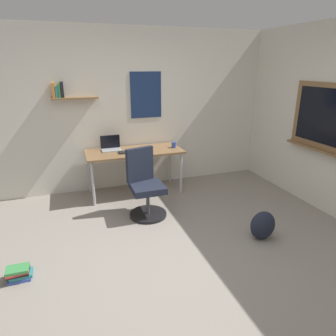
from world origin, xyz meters
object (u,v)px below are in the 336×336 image
object	(u,v)px
desk	(134,155)
book_stack_on_floor	(19,273)
computer_mouse	(148,150)
laptop	(111,147)
coffee_mug	(174,145)
office_chair	(145,188)
backpack	(263,225)
keyboard	(131,152)

from	to	relation	value
desk	book_stack_on_floor	size ratio (longest dim) A/B	6.25
computer_mouse	laptop	bearing A→B (deg)	156.41
desk	coffee_mug	size ratio (longest dim) A/B	16.58
office_chair	laptop	world-z (taller)	laptop
computer_mouse	backpack	world-z (taller)	computer_mouse
desk	laptop	bearing A→B (deg)	155.58
book_stack_on_floor	laptop	bearing A→B (deg)	56.55
laptop	computer_mouse	distance (m)	0.60
office_chair	laptop	size ratio (longest dim) A/B	3.06
backpack	computer_mouse	bearing A→B (deg)	117.49
desk	computer_mouse	distance (m)	0.24
desk	keyboard	distance (m)	0.14
laptop	keyboard	bearing A→B (deg)	-41.82
laptop	keyboard	distance (m)	0.36
desk	office_chair	world-z (taller)	office_chair
office_chair	coffee_mug	size ratio (longest dim) A/B	10.33
office_chair	book_stack_on_floor	distance (m)	1.84
computer_mouse	backpack	xyz separation A→B (m)	(0.94, -1.80, -0.56)
laptop	computer_mouse	xyz separation A→B (m)	(0.55, -0.24, -0.04)
keyboard	computer_mouse	world-z (taller)	computer_mouse
computer_mouse	book_stack_on_floor	xyz separation A→B (m)	(-1.79, -1.65, -0.67)
laptop	book_stack_on_floor	xyz separation A→B (m)	(-1.25, -1.89, -0.71)
desk	office_chair	distance (m)	0.84
book_stack_on_floor	coffee_mug	bearing A→B (deg)	37.02
coffee_mug	book_stack_on_floor	xyz separation A→B (m)	(-2.25, -1.70, -0.70)
backpack	book_stack_on_floor	distance (m)	2.74
office_chair	coffee_mug	distance (m)	1.10
computer_mouse	coffee_mug	xyz separation A→B (m)	(0.46, 0.05, 0.03)
keyboard	backpack	world-z (taller)	keyboard
coffee_mug	backpack	bearing A→B (deg)	-75.53
laptop	coffee_mug	distance (m)	1.02
book_stack_on_floor	office_chair	bearing A→B (deg)	31.05
keyboard	computer_mouse	distance (m)	0.28
office_chair	backpack	world-z (taller)	office_chair
keyboard	coffee_mug	size ratio (longest dim) A/B	4.02
laptop	keyboard	xyz separation A→B (m)	(0.27, -0.24, -0.04)
desk	laptop	distance (m)	0.40
keyboard	laptop	bearing A→B (deg)	138.18
desk	book_stack_on_floor	xyz separation A→B (m)	(-1.59, -1.73, -0.59)
backpack	book_stack_on_floor	size ratio (longest dim) A/B	1.47
computer_mouse	backpack	size ratio (longest dim) A/B	0.29
backpack	book_stack_on_floor	bearing A→B (deg)	176.88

